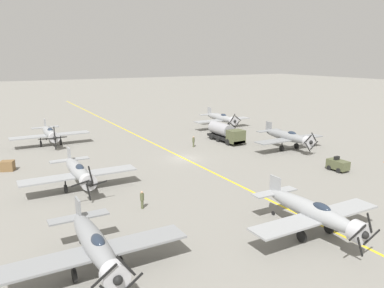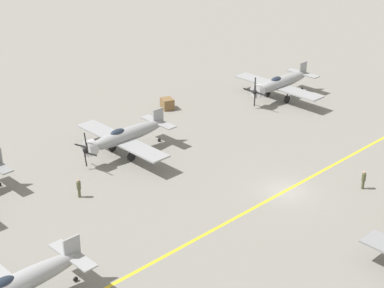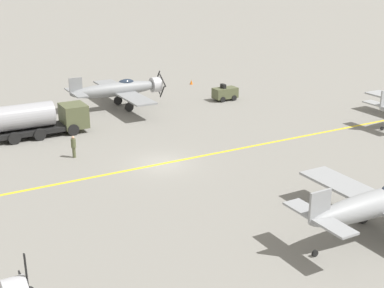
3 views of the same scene
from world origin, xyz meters
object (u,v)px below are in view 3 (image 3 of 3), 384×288
Objects in this scene: fuel_tanker at (40,119)px; tow_tractor at (225,93)px; ground_crew_inspecting at (74,146)px; airplane_mid_right at (382,202)px; airplane_mid_left at (120,89)px; traffic_cone at (191,82)px.

tow_tractor is (-2.85, 20.54, -0.72)m from fuel_tanker.
ground_crew_inspecting is (6.60, 0.81, -0.57)m from fuel_tanker.
tow_tractor is at bearing 164.62° from airplane_mid_right.
airplane_mid_left is 21.82× the size of traffic_cone.
ground_crew_inspecting is at bearing -64.38° from tow_tractor.
airplane_mid_right reaches higher than airplane_mid_left.
traffic_cone is at bearing 123.47° from airplane_mid_left.
tow_tractor is 21.88m from ground_crew_inspecting.
airplane_mid_right is 29.21m from fuel_tanker.
airplane_mid_right reaches higher than ground_crew_inspecting.
airplane_mid_right is 1.50× the size of fuel_tanker.
tow_tractor is at bearing 115.62° from ground_crew_inspecting.
tow_tractor reaches higher than traffic_cone.
airplane_mid_right reaches higher than traffic_cone.
tow_tractor is 1.51× the size of ground_crew_inspecting.
airplane_mid_right is at bearing -16.65° from tow_tractor.
fuel_tanker is 3.08× the size of tow_tractor.
traffic_cone is (-8.62, 0.62, -0.52)m from tow_tractor.
airplane_mid_left is at bearing -174.51° from airplane_mid_right.
fuel_tanker is 20.75m from tow_tractor.
airplane_mid_left is 13.54m from traffic_cone.
fuel_tanker is 4.64× the size of ground_crew_inspecting.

